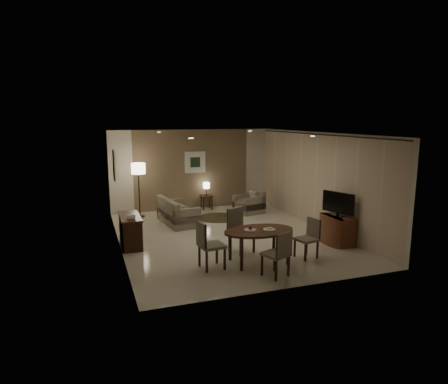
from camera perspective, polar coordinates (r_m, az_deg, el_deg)
name	(u,v)px	position (r m, az deg, el deg)	size (l,w,h in m)	color
room_shell	(222,183)	(10.73, -0.35, 1.24)	(5.50, 7.00, 2.70)	beige
taupe_accent	(192,170)	(13.65, -4.56, 3.22)	(3.96, 0.03, 2.70)	#79614B
curtain_wall	(316,182)	(11.53, 13.02, 1.47)	(0.08, 6.70, 2.58)	beige
curtain_rod	(318,134)	(11.40, 13.30, 8.03)	(0.03, 0.03, 6.80)	black
art_back_frame	(195,162)	(13.62, -4.14, 4.27)	(0.72, 0.03, 0.72)	silver
art_back_canvas	(195,162)	(13.61, -4.13, 4.26)	(0.34, 0.01, 0.34)	#1C2F1A
art_left_frame	(114,166)	(10.91, -15.44, 3.66)	(0.03, 0.60, 0.80)	silver
art_left_canvas	(115,166)	(10.91, -15.36, 3.67)	(0.01, 0.46, 0.64)	gray
downlight_nl	(191,138)	(8.08, -4.74, 7.66)	(0.10, 0.10, 0.01)	white
downlight_nr	(313,136)	(9.19, 12.56, 7.79)	(0.10, 0.10, 0.01)	white
downlight_fl	(159,132)	(11.60, -9.28, 8.44)	(0.10, 0.10, 0.01)	white
downlight_fr	(250,131)	(12.40, 3.71, 8.68)	(0.10, 0.10, 0.01)	white
console_desk	(130,231)	(10.03, -13.22, -5.42)	(0.48, 1.20, 0.75)	#4D2E18
telephone	(131,217)	(9.64, -13.13, -3.46)	(0.20, 0.14, 0.09)	white
tv_cabinet	(337,230)	(10.36, 15.90, -5.18)	(0.48, 0.90, 0.70)	brown
flat_tv	(338,203)	(10.19, 16.00, -1.57)	(0.06, 0.88, 0.60)	black
dining_table	(259,246)	(8.71, 4.98, -7.72)	(1.55, 0.97, 0.72)	#4D2E18
chair_near	(276,254)	(7.99, 7.37, -8.71)	(0.45, 0.45, 0.93)	gray
chair_far	(242,231)	(9.29, 2.53, -5.58)	(0.49, 0.49, 1.02)	gray
chair_left	(212,245)	(8.33, -1.75, -7.55)	(0.49, 0.49, 1.00)	gray
chair_right	(306,239)	(9.12, 11.68, -6.56)	(0.42, 0.42, 0.88)	gray
plate_a	(250,230)	(8.58, 3.78, -5.41)	(0.26, 0.26, 0.02)	white
plate_b	(269,229)	(8.65, 6.49, -5.32)	(0.26, 0.26, 0.02)	white
fruit_apple	(250,227)	(8.56, 3.78, -5.07)	(0.09, 0.09, 0.09)	maroon
napkin	(269,228)	(8.64, 6.49, -5.18)	(0.12, 0.08, 0.03)	white
round_rug	(219,217)	(12.54, -0.79, -3.66)	(1.33, 1.33, 0.01)	#403B24
sofa	(178,211)	(11.86, -6.56, -2.70)	(0.81, 1.62, 0.76)	gray
armchair	(249,202)	(13.14, 3.58, -1.41)	(0.82, 0.78, 0.73)	gray
side_table	(206,202)	(13.69, -2.52, -1.46)	(0.37, 0.37, 0.47)	black
table_lamp	(206,188)	(13.60, -2.53, 0.54)	(0.22, 0.22, 0.50)	#FFEAC1
floor_lamp	(139,190)	(12.74, -12.04, 0.23)	(0.43, 0.43, 1.71)	#FFE5B7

